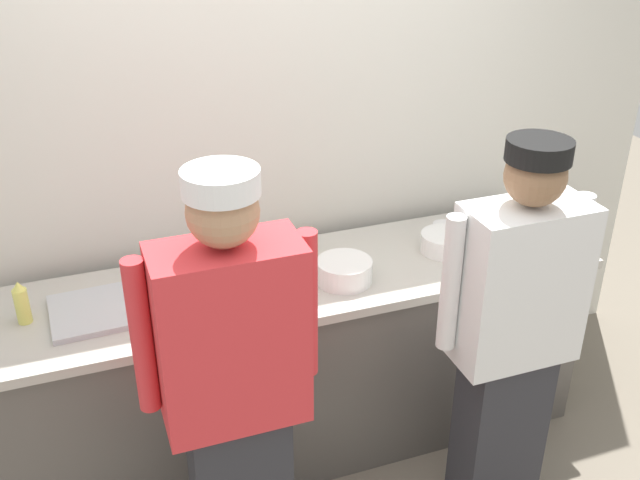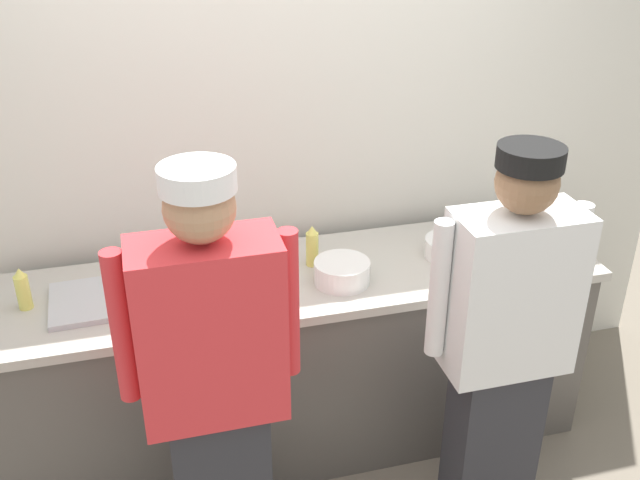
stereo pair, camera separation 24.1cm
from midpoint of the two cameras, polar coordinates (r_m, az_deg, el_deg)
The scene contains 15 objects.
wall_back at distance 3.36m, azimuth -6.26°, elevation 7.57°, with size 4.08×0.10×2.69m.
prep_counter at distance 3.39m, azimuth -3.52°, elevation -9.34°, with size 2.60×0.67×0.90m.
chef_near_left at distance 2.52m, azimuth -9.39°, elevation -11.47°, with size 0.61×0.24×1.69m.
chef_center at distance 2.86m, azimuth 12.30°, elevation -7.11°, with size 0.60×0.24×1.65m.
plate_stack_front at distance 3.07m, azimuth -0.36°, elevation -2.46°, with size 0.23×0.23×0.10m.
plate_stack_rear at distance 3.33m, azimuth 7.56°, elevation -0.22°, with size 0.22×0.22×0.08m.
mixing_bowl_steel at distance 3.00m, azimuth -11.22°, elevation -3.70°, with size 0.38×0.38×0.11m, color #B7BABF.
sheet_tray at distance 3.04m, azimuth -17.49°, elevation -4.95°, with size 0.52×0.33×0.02m, color #B7BABF.
squeeze_bottle_primary at distance 3.05m, azimuth -24.17°, elevation -4.51°, with size 0.05×0.05×0.18m.
squeeze_bottle_secondary at distance 3.17m, azimuth -2.83°, elevation -0.56°, with size 0.05×0.05×0.19m.
ramekin_yellow_sauce at distance 3.20m, azimuth -6.36°, elevation -1.81°, with size 0.10×0.10×0.04m.
ramekin_orange_sauce at distance 3.51m, azimuth 7.51°, elevation 0.93°, with size 0.10×0.10×0.04m.
ramekin_green_sauce at distance 3.06m, azimuth -5.59°, elevation -3.16°, with size 0.09×0.09×0.05m.
ramekin_red_sauce at distance 3.51m, azimuth 9.83°, elevation 0.79°, with size 0.08×0.08×0.05m.
deli_cup at distance 3.37m, azimuth 10.49°, elevation -0.04°, with size 0.09×0.09×0.09m, color white.
Camera 1 is at (-0.85, -2.22, 2.48)m, focal length 41.46 mm.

